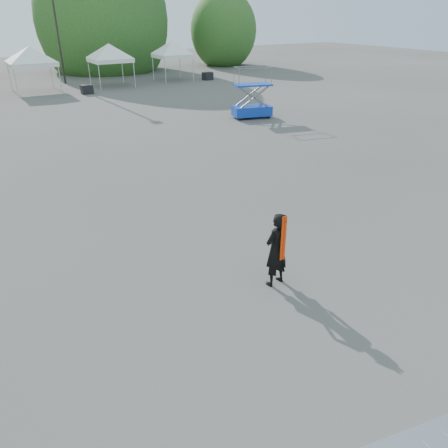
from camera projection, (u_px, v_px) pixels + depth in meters
ground at (231, 247)px, 11.82m from camera, size 120.00×120.00×0.00m
light_pole_east at (55, 13)px, 35.35m from camera, size 0.60×0.25×9.80m
tree_mid_e at (102, 20)px, 43.80m from camera, size 5.12×5.12×7.79m
tree_far_e at (223, 31)px, 48.82m from camera, size 3.84×3.84×5.84m
tent_e at (29, 50)px, 32.61m from camera, size 4.71×4.71×3.88m
tent_f at (109, 47)px, 35.07m from camera, size 4.34×4.34×3.88m
tent_g at (172, 44)px, 38.18m from camera, size 4.10×4.10×3.88m
man at (276, 250)px, 9.88m from camera, size 0.72×0.54×1.80m
scissor_lift at (252, 93)px, 25.26m from camera, size 2.43×1.63×2.87m
crate_mid at (87, 89)px, 33.08m from camera, size 0.86×0.67×0.66m
crate_east at (208, 76)px, 39.64m from camera, size 0.95×0.79×0.66m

